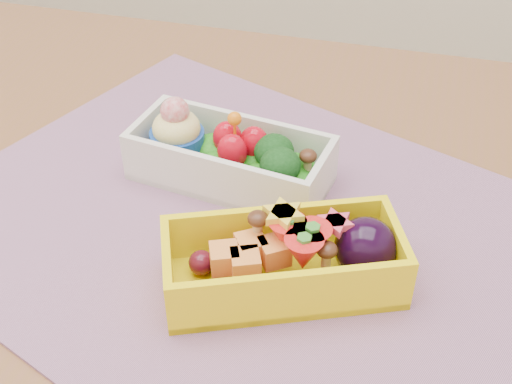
% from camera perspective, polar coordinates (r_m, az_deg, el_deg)
% --- Properties ---
extents(table, '(1.20, 0.80, 0.75)m').
position_cam_1_polar(table, '(0.64, -1.34, -11.26)').
color(table, brown).
rests_on(table, ground).
extents(placemat, '(0.64, 0.57, 0.00)m').
position_cam_1_polar(placemat, '(0.59, -0.83, -3.11)').
color(placemat, '#A57192').
rests_on(placemat, table).
extents(bento_white, '(0.19, 0.11, 0.08)m').
position_cam_1_polar(bento_white, '(0.63, -2.24, 2.95)').
color(bento_white, silver).
rests_on(bento_white, placemat).
extents(bento_yellow, '(0.20, 0.14, 0.06)m').
position_cam_1_polar(bento_yellow, '(0.52, 2.75, -5.65)').
color(bento_yellow, yellow).
rests_on(bento_yellow, placemat).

